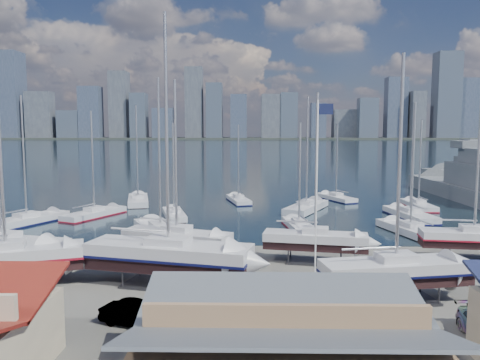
{
  "coord_description": "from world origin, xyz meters",
  "views": [
    {
      "loc": [
        -1.51,
        -44.46,
        11.13
      ],
      "look_at": [
        -2.56,
        8.0,
        5.58
      ],
      "focal_mm": 35.0,
      "sensor_mm": 36.0,
      "label": 1
    }
  ],
  "objects": [
    {
      "name": "ground",
      "position": [
        0.0,
        -10.0,
        0.0
      ],
      "size": [
        1400.0,
        1400.0,
        0.0
      ],
      "primitive_type": "plane",
      "color": "#605E59",
      "rests_on": "ground"
    },
    {
      "name": "water",
      "position": [
        0.0,
        300.0,
        -0.15
      ],
      "size": [
        1400.0,
        600.0,
        0.4
      ],
      "primitive_type": "cube",
      "color": "#172835",
      "rests_on": "ground"
    },
    {
      "name": "far_shore",
      "position": [
        0.0,
        560.0,
        1.1
      ],
      "size": [
        1400.0,
        80.0,
        2.2
      ],
      "primitive_type": "cube",
      "color": "#2D332D",
      "rests_on": "ground"
    },
    {
      "name": "skyline",
      "position": [
        -7.83,
        553.76,
        39.09
      ],
      "size": [
        639.14,
        43.8,
        107.69
      ],
      "color": "#475166",
      "rests_on": "far_shore"
    },
    {
      "name": "shed_grey",
      "position": [
        0.0,
        -26.0,
        2.15
      ],
      "size": [
        12.6,
        8.4,
        4.17
      ],
      "color": "#8C6B4C",
      "rests_on": "ground"
    },
    {
      "name": "sailboat_cradle_0",
      "position": [
        -20.66,
        -9.5,
        2.12
      ],
      "size": [
        10.96,
        5.29,
        16.99
      ],
      "rotation": [
        0.0,
        0.0,
        -0.23
      ],
      "color": "#2D2D33",
      "rests_on": "ground"
    },
    {
      "name": "sailboat_cradle_1",
      "position": [
        -18.75,
        -12.47,
        2.12
      ],
      "size": [
        10.92,
        6.18,
        16.95
      ],
      "rotation": [
        0.0,
        0.0,
        0.33
      ],
      "color": "#2D2D33",
      "rests_on": "ground"
    },
    {
      "name": "sailboat_cradle_2",
      "position": [
        -7.64,
        -5.82,
        2.04
      ],
      "size": [
        9.66,
        5.57,
        15.28
      ],
      "rotation": [
        0.0,
        0.0,
        -0.34
      ],
      "color": "#2D2D33",
      "rests_on": "ground"
    },
    {
      "name": "sailboat_cradle_3",
      "position": [
        -7.28,
        -11.89,
        2.23
      ],
      "size": [
        12.46,
        6.07,
        19.16
      ],
      "rotation": [
        0.0,
        0.0,
        -0.24
      ],
      "color": "#2D2D33",
      "rests_on": "ground"
    },
    {
      "name": "sailboat_cradle_4",
      "position": [
        4.05,
        -5.77,
        1.98
      ],
      "size": [
        8.91,
        3.95,
        14.21
      ],
      "rotation": [
        0.0,
        0.0,
        -0.18
      ],
      "color": "#2D2D33",
      "rests_on": "ground"
    },
    {
      "name": "sailboat_cradle_5",
      "position": [
        8.0,
        -14.76,
        2.07
      ],
      "size": [
        10.18,
        4.48,
        15.92
      ],
      "rotation": [
        0.0,
        0.0,
        0.18
      ],
      "color": "#2D2D33",
      "rests_on": "ground"
    },
    {
      "name": "sailboat_cradle_6",
      "position": [
        17.73,
        -4.86,
        1.99
      ],
      "size": [
        9.1,
        3.65,
        14.42
      ],
      "rotation": [
        0.0,
        0.0,
        -0.14
      ],
      "color": "#2D2D33",
      "rests_on": "ground"
    },
    {
      "name": "sailboat_moored_0",
      "position": [
        -27.93,
        9.68,
        0.31
      ],
      "size": [
        7.13,
        10.92,
        15.91
      ],
      "rotation": [
        0.0,
        0.0,
        1.14
      ],
      "color": "black",
      "rests_on": "water"
    },
    {
      "name": "sailboat_moored_1",
      "position": [
        -21.49,
        14.57,
        0.31
      ],
      "size": [
        6.47,
        9.76,
        14.25
      ],
      "rotation": [
        0.0,
        0.0,
        1.13
      ],
      "color": "black",
      "rests_on": "water"
    },
    {
      "name": "sailboat_moored_2",
      "position": [
        -18.52,
        25.92,
        0.32
      ],
      "size": [
        5.22,
        10.73,
        15.62
      ],
      "rotation": [
        0.0,
        0.0,
        1.81
      ],
      "color": "black",
      "rests_on": "water"
    },
    {
      "name": "sailboat_moored_3",
      "position": [
        -10.82,
        3.6,
        0.31
      ],
      "size": [
        7.97,
        11.83,
        17.31
      ],
      "rotation": [
        0.0,
        0.0,
        2.02
      ],
      "color": "black",
      "rests_on": "water"
    },
    {
      "name": "sailboat_moored_4",
      "position": [
        -11.16,
        14.56,
        0.32
      ],
      "size": [
        4.48,
        8.72,
        12.68
      ],
      "rotation": [
        0.0,
        0.0,
        1.84
      ],
      "color": "black",
      "rests_on": "water"
    },
    {
      "name": "sailboat_moored_5",
      "position": [
        -3.19,
        27.47,
        0.31
      ],
      "size": [
        4.33,
        8.74,
        12.58
      ],
      "rotation": [
        0.0,
        0.0,
        1.82
      ],
      "color": "black",
      "rests_on": "water"
    },
    {
      "name": "sailboat_moored_6",
      "position": [
        4.12,
        7.56,
        0.31
      ],
      "size": [
        3.48,
        8.67,
        12.6
      ],
      "rotation": [
        0.0,
        0.0,
        1.71
      ],
      "color": "black",
      "rests_on": "water"
    },
    {
      "name": "sailboat_moored_7",
      "position": [
        6.4,
        19.68,
        0.32
      ],
      "size": [
        7.47,
        11.13,
        16.44
      ],
      "rotation": [
        0.0,
        0.0,
        1.12
      ],
      "color": "black",
      "rests_on": "water"
    },
    {
      "name": "sailboat_moored_8",
      "position": [
        12.38,
        29.93,
        0.31
      ],
      "size": [
        5.61,
        8.8,
        12.79
      ],
      "rotation": [
        0.0,
        0.0,
        1.98
      ],
      "color": "black",
      "rests_on": "water"
    },
    {
      "name": "sailboat_moored_9",
      "position": [
        15.82,
        5.22,
        0.32
      ],
      "size": [
        5.13,
        10.16,
        14.77
      ],
      "rotation": [
        0.0,
        0.0,
        1.83
      ],
      "color": "black",
      "rests_on": "water"
    },
    {
      "name": "sailboat_moored_10",
      "position": [
        18.93,
        14.55,
        0.31
      ],
      "size": [
        4.33,
        10.43,
        15.12
      ],
      "rotation": [
        0.0,
        0.0,
        1.72
      ],
      "color": "black",
      "rests_on": "water"
    },
    {
      "name": "sailboat_moored_11",
      "position": [
        22.86,
        22.56,
        0.31
      ],
      "size": [
        2.63,
        8.88,
        13.22
      ],
      "rotation": [
        0.0,
        0.0,
        1.59
      ],
      "color": "black",
      "rests_on": "water"
    },
    {
      "name": "car_a",
      "position": [
        -4.75,
        -20.14,
        0.73
      ],
      "size": [
        2.78,
        4.59,
        1.46
      ],
      "primitive_type": "imported",
      "rotation": [
        0.0,
        0.0,
        0.26
      ],
      "color": "gray",
      "rests_on": "ground"
    },
    {
      "name": "car_b",
      "position": [
        -8.04,
        -18.77,
        0.68
      ],
      "size": [
        4.38,
        2.74,
        1.36
      ],
      "primitive_type": "imported",
      "rotation": [
        0.0,
        0.0,
        1.23
      ],
      "color": "gray",
      "rests_on": "ground"
    },
    {
      "name": "car_c",
      "position": [
        -3.34,
        -20.56,
        0.67
      ],
      "size": [
        3.81,
        5.29,
        1.34
      ],
      "primitive_type": "imported",
      "rotation": [
        0.0,
        0.0,
        0.37
      ],
      "color": "gray",
      "rests_on": "ground"
    },
    {
      "name": "flagpole",
      "position": [
        3.58,
        -9.97,
        7.79
      ],
      "size": [
        1.17,
        0.12,
        13.37
      ],
      "color": "white",
      "rests_on": "ground"
    }
  ]
}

